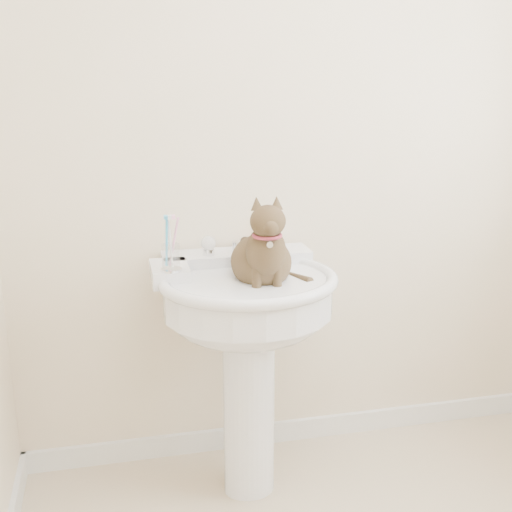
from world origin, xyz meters
TOP-DOWN VIEW (x-y plane):
  - wall_back at (0.00, 1.10)m, footprint 2.20×0.00m
  - baseboard_back at (0.00, 1.09)m, footprint 2.20×0.02m
  - pedestal_sink at (-0.26, 0.81)m, footprint 0.63×0.62m
  - faucet at (-0.26, 0.96)m, footprint 0.28×0.12m
  - soap_bar at (-0.17, 1.05)m, footprint 0.09×0.06m
  - toothbrush_cup at (-0.51, 0.82)m, footprint 0.07×0.07m
  - cat at (-0.21, 0.78)m, footprint 0.23×0.29m

SIDE VIEW (x-z plane):
  - baseboard_back at x=0.00m, z-range 0.00..0.09m
  - pedestal_sink at x=-0.26m, z-range 0.25..1.12m
  - soap_bar at x=-0.17m, z-range 0.87..0.90m
  - faucet at x=-0.26m, z-range 0.84..0.98m
  - cat at x=-0.21m, z-range 0.71..1.13m
  - toothbrush_cup at x=-0.51m, z-range 0.83..1.01m
  - wall_back at x=0.00m, z-range 0.00..2.50m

